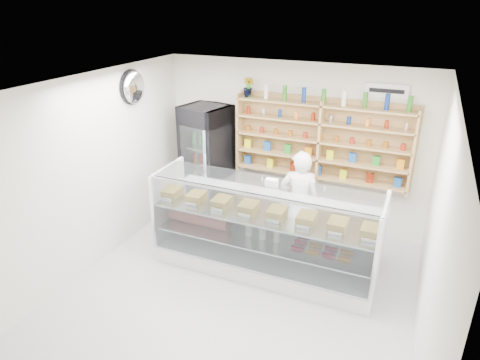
% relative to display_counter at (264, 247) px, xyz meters
% --- Properties ---
extents(room, '(5.00, 5.00, 5.00)m').
position_rel_display_counter_xyz_m(room, '(-0.12, -0.86, 1.02)').
color(room, '#A8A7AC').
rests_on(room, ground).
extents(display_counter, '(3.20, 0.96, 1.39)m').
position_rel_display_counter_xyz_m(display_counter, '(0.00, 0.00, 0.00)').
color(display_counter, white).
rests_on(display_counter, floor).
extents(shop_worker, '(0.68, 0.53, 1.65)m').
position_rel_display_counter_xyz_m(shop_worker, '(0.29, 0.74, 0.45)').
color(shop_worker, white).
rests_on(shop_worker, floor).
extents(drinks_cooler, '(0.86, 0.85, 2.03)m').
position_rel_display_counter_xyz_m(drinks_cooler, '(-1.58, 1.27, 0.64)').
color(drinks_cooler, black).
rests_on(drinks_cooler, floor).
extents(wall_shelving, '(2.84, 0.28, 1.33)m').
position_rel_display_counter_xyz_m(wall_shelving, '(0.38, 1.48, 1.22)').
color(wall_shelving, tan).
rests_on(wall_shelving, back_wall).
extents(potted_plant, '(0.22, 0.20, 0.34)m').
position_rel_display_counter_xyz_m(potted_plant, '(-0.87, 1.48, 1.99)').
color(potted_plant, '#1E6626').
rests_on(potted_plant, wall_shelving).
extents(security_mirror, '(0.15, 0.50, 0.50)m').
position_rel_display_counter_xyz_m(security_mirror, '(-2.29, 0.34, 2.07)').
color(security_mirror, silver).
rests_on(security_mirror, left_wall).
extents(wall_sign, '(0.62, 0.03, 0.20)m').
position_rel_display_counter_xyz_m(wall_sign, '(1.28, 1.61, 2.07)').
color(wall_sign, white).
rests_on(wall_sign, back_wall).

